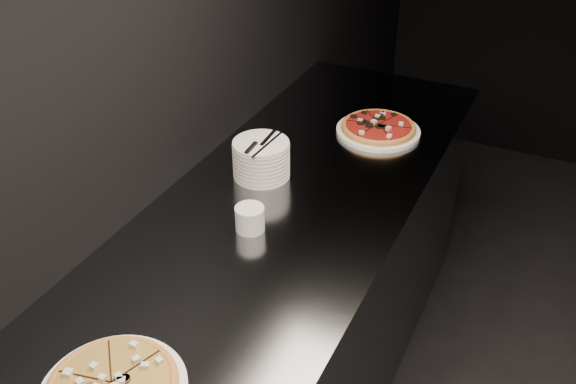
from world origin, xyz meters
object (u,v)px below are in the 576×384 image
at_px(counter, 272,331).
at_px(cutlery, 261,144).
at_px(pizza_tomato, 378,128).
at_px(ramekin, 250,218).
at_px(plate_stack, 261,159).

xyz_separation_m(counter, cutlery, (-0.13, 0.20, 0.59)).
distance_m(pizza_tomato, ramekin, 0.75).
bearing_deg(plate_stack, pizza_tomato, 61.08).
distance_m(counter, plate_stack, 0.58).
bearing_deg(counter, cutlery, 123.21).
bearing_deg(plate_stack, counter, -57.14).
height_order(plate_stack, cutlery, cutlery).
height_order(counter, ramekin, ramekin).
height_order(counter, plate_stack, plate_stack).
bearing_deg(cutlery, ramekin, -72.48).
xyz_separation_m(pizza_tomato, plate_stack, (-0.25, -0.45, 0.04)).
distance_m(cutlery, ramekin, 0.30).
relative_size(plate_stack, cutlery, 0.94).
xyz_separation_m(counter, pizza_tomato, (0.11, 0.67, 0.48)).
relative_size(counter, pizza_tomato, 7.65).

